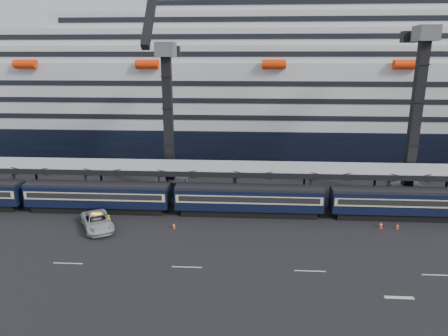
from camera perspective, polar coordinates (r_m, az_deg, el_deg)
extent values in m
plane|color=black|center=(44.43, 14.04, -11.60)|extent=(260.00, 260.00, 0.00)
cube|color=beige|center=(43.94, -21.38, -12.56)|extent=(3.00, 0.15, 0.02)
cube|color=beige|center=(40.57, -5.33, -13.91)|extent=(3.00, 0.15, 0.02)
cube|color=beige|center=(40.62, 12.19, -14.18)|extent=(3.00, 0.15, 0.02)
cube|color=beige|center=(44.06, 28.25, -13.32)|extent=(3.00, 0.15, 0.02)
cube|color=beige|center=(39.01, 23.74, -16.58)|extent=(2.50, 0.40, 0.02)
cube|color=black|center=(56.23, -17.42, -5.48)|extent=(17.48, 2.40, 0.90)
cube|color=black|center=(55.63, -17.57, -3.75)|extent=(19.00, 2.80, 2.70)
cube|color=beige|center=(55.54, -17.60, -3.45)|extent=(18.62, 2.92, 1.05)
cube|color=black|center=(55.53, -17.60, -3.41)|extent=(17.86, 2.98, 0.70)
cube|color=black|center=(55.18, -17.70, -2.27)|extent=(19.00, 2.50, 0.35)
cube|color=black|center=(52.61, 3.51, -6.22)|extent=(17.48, 2.40, 0.90)
cube|color=black|center=(51.97, 3.54, -4.38)|extent=(19.00, 2.80, 2.70)
cube|color=beige|center=(51.87, 3.55, -4.07)|extent=(18.62, 2.92, 1.05)
cube|color=black|center=(51.86, 3.55, -4.02)|extent=(17.86, 2.98, 0.70)
cube|color=black|center=(51.48, 3.57, -2.81)|extent=(19.00, 2.50, 0.35)
cube|color=black|center=(56.34, 24.42, -6.15)|extent=(17.48, 2.40, 0.90)
cube|color=black|center=(55.74, 24.63, -4.43)|extent=(19.00, 2.80, 2.70)
cube|color=beige|center=(55.65, 24.66, -4.13)|extent=(18.62, 2.92, 1.05)
cube|color=black|center=(55.63, 24.67, -4.09)|extent=(17.86, 2.98, 0.70)
cube|color=black|center=(55.29, 24.80, -2.96)|extent=(19.00, 2.50, 0.35)
cube|color=#999CA1|center=(55.44, 11.90, 0.00)|extent=(130.00, 6.00, 0.25)
cube|color=black|center=(52.67, 12.33, -1.18)|extent=(130.00, 0.25, 0.70)
cube|color=black|center=(58.39, 11.48, 0.50)|extent=(130.00, 0.25, 0.70)
cube|color=black|center=(61.80, -27.66, -2.49)|extent=(0.25, 0.25, 5.40)
cube|color=black|center=(66.42, -25.24, -1.03)|extent=(0.25, 0.25, 5.40)
cube|color=black|center=(57.29, -19.06, -2.85)|extent=(0.25, 0.25, 5.40)
cube|color=black|center=(62.24, -17.13, -1.25)|extent=(0.25, 0.25, 5.40)
cube|color=black|center=(54.27, -9.24, -3.19)|extent=(0.25, 0.25, 5.40)
cube|color=black|center=(59.47, -8.08, -1.47)|extent=(0.25, 0.25, 5.40)
cube|color=black|center=(52.99, 1.39, -3.44)|extent=(0.25, 0.25, 5.40)
cube|color=black|center=(58.31, 1.60, -1.66)|extent=(0.25, 0.25, 5.40)
cube|color=black|center=(53.58, 12.15, -3.58)|extent=(0.25, 0.25, 5.40)
cube|color=black|center=(58.85, 11.38, -1.81)|extent=(0.25, 0.25, 5.40)
cube|color=black|center=(55.98, 22.34, -3.60)|extent=(0.25, 0.25, 5.40)
cube|color=black|center=(61.04, 20.72, -1.90)|extent=(0.25, 0.25, 5.40)
cube|color=black|center=(64.73, 29.21, -1.94)|extent=(0.25, 0.25, 5.40)
cube|color=black|center=(86.84, 8.92, 4.41)|extent=(200.00, 28.00, 7.00)
cube|color=silver|center=(85.56, 9.19, 10.67)|extent=(190.00, 26.88, 12.00)
cube|color=silver|center=(85.29, 9.41, 15.69)|extent=(160.00, 24.64, 3.00)
cube|color=black|center=(72.99, 10.38, 15.72)|extent=(153.60, 0.12, 0.90)
cube|color=silver|center=(85.36, 9.51, 17.71)|extent=(124.00, 21.84, 3.00)
cube|color=black|center=(74.46, 10.37, 18.02)|extent=(119.04, 0.12, 0.90)
cube|color=silver|center=(85.54, 9.60, 19.71)|extent=(90.00, 19.04, 3.00)
cube|color=black|center=(76.06, 10.36, 20.23)|extent=(86.40, 0.12, 0.90)
cube|color=silver|center=(85.83, 9.70, 21.71)|extent=(56.00, 16.24, 3.00)
cube|color=black|center=(77.76, 10.35, 22.35)|extent=(53.76, 0.12, 0.90)
cylinder|color=#FF3608|center=(81.30, -26.52, 13.15)|extent=(4.00, 1.60, 1.60)
cylinder|color=#FF3608|center=(73.08, -10.91, 14.36)|extent=(4.00, 1.60, 1.60)
cylinder|color=#FF3608|center=(70.99, 7.16, 14.49)|extent=(4.00, 1.60, 1.60)
cylinder|color=#FF3608|center=(75.54, 24.53, 13.31)|extent=(4.00, 1.60, 1.60)
cube|color=#4E5056|center=(62.04, -7.62, -2.38)|extent=(4.50, 4.50, 2.00)
cube|color=black|center=(59.76, -7.96, 6.78)|extent=(1.30, 1.30, 18.00)
cube|color=#4E5056|center=(59.11, -8.33, 16.41)|extent=(2.60, 3.20, 2.00)
cube|color=black|center=(61.58, -7.84, 16.38)|extent=(0.90, 5.04, 0.90)
cube|color=black|center=(64.05, -7.38, 16.18)|extent=(2.20, 1.60, 1.60)
cube|color=#4E5056|center=(64.26, 24.54, -3.06)|extent=(4.50, 4.50, 2.00)
cube|color=black|center=(61.93, 25.68, 6.65)|extent=(1.30, 1.30, 20.00)
cube|color=#4E5056|center=(61.51, 26.92, 16.80)|extent=(2.60, 3.20, 2.00)
cube|color=black|center=(64.11, 25.92, 16.79)|extent=(0.90, 5.60, 0.90)
cube|color=black|center=(66.71, 24.99, 16.61)|extent=(2.20, 1.60, 1.60)
imported|color=#A4A7AB|center=(50.55, -17.66, -7.31)|extent=(6.05, 7.35, 1.86)
imported|color=yellow|center=(50.46, -16.13, -7.35)|extent=(0.65, 0.46, 1.66)
cube|color=#FF3608|center=(51.53, -16.68, -7.88)|extent=(0.37, 0.37, 0.04)
cone|color=#FF3608|center=(51.39, -16.71, -7.50)|extent=(0.31, 0.31, 0.71)
cylinder|color=white|center=(51.39, -16.71, -7.50)|extent=(0.26, 0.26, 0.12)
cube|color=#FF3608|center=(49.11, -7.16, -8.50)|extent=(0.35, 0.35, 0.04)
cone|color=#FF3608|center=(48.97, -7.17, -8.13)|extent=(0.30, 0.30, 0.67)
cylinder|color=white|center=(48.97, -7.17, -8.13)|extent=(0.25, 0.25, 0.11)
cube|color=#FF3608|center=(52.38, 21.47, -7.94)|extent=(0.42, 0.42, 0.04)
cone|color=#FF3608|center=(52.22, 21.51, -7.52)|extent=(0.35, 0.35, 0.79)
cylinder|color=white|center=(52.22, 21.51, -7.52)|extent=(0.30, 0.30, 0.13)
cube|color=#FF3608|center=(52.90, 23.49, -7.93)|extent=(0.36, 0.36, 0.04)
cone|color=#FF3608|center=(52.77, 23.53, -7.57)|extent=(0.30, 0.30, 0.67)
cylinder|color=white|center=(52.77, 23.53, -7.57)|extent=(0.25, 0.25, 0.11)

